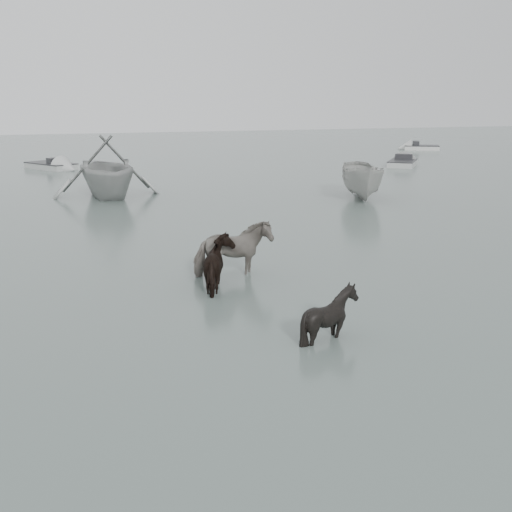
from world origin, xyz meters
TOP-DOWN VIEW (x-y plane):
  - ground at (0.00, 0.00)m, footprint 140.00×140.00m
  - pony_pinto at (0.11, 3.40)m, footprint 2.01×0.93m
  - pony_dark at (-0.43, 2.47)m, footprint 1.42×1.60m
  - pony_black at (0.68, -1.42)m, footprint 1.51×1.43m
  - rowboat_trail at (-1.70, 18.04)m, footprint 5.42×6.13m
  - boat_small at (9.32, 14.00)m, footprint 3.19×4.94m
  - skiff_port at (18.29, 25.61)m, footprint 4.00×4.51m
  - skiff_mid at (-4.05, 31.13)m, footprint 4.09×5.08m
  - skiff_star at (26.53, 36.42)m, footprint 4.29×3.29m

SIDE VIEW (x-z plane):
  - ground at x=0.00m, z-range 0.00..0.00m
  - skiff_port at x=18.29m, z-range 0.00..0.75m
  - skiff_mid at x=-4.05m, z-range 0.00..0.75m
  - skiff_star at x=26.53m, z-range 0.00..0.75m
  - pony_black at x=0.68m, z-range 0.00..1.33m
  - pony_dark at x=-0.43m, z-range 0.00..1.46m
  - pony_pinto at x=0.11m, z-range 0.00..1.69m
  - boat_small at x=9.32m, z-range 0.00..1.79m
  - rowboat_trail at x=-1.70m, z-range 0.00..3.01m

